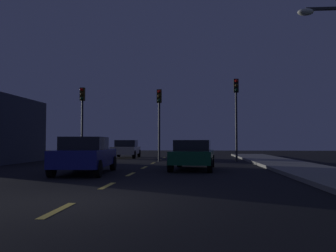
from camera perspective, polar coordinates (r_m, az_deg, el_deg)
ground_plane at (r=15.12m, az=-5.56°, el=-7.46°), size 80.00×80.00×0.00m
sidewalk_curb_right at (r=15.66m, az=22.79°, el=-6.83°), size 3.00×40.00×0.15m
lane_stripe_nearest at (r=7.24m, az=-17.19°, el=-12.71°), size 0.16×1.60×0.01m
lane_stripe_second at (r=10.83m, az=-9.66°, el=-9.37°), size 0.16×1.60×0.01m
lane_stripe_third at (r=14.53m, az=-5.97°, el=-7.65°), size 0.16×1.60×0.01m
lane_stripe_fourth at (r=18.27m, az=-3.80°, el=-6.61°), size 0.16×1.60×0.01m
lane_stripe_fifth at (r=22.03m, az=-2.38°, el=-5.92°), size 0.16×1.60×0.01m
lane_stripe_sixth at (r=25.80m, az=-1.37°, el=-5.43°), size 0.16×1.60×0.01m
lane_stripe_seventh at (r=29.58m, az=-0.62°, el=-5.07°), size 0.16×1.60×0.01m
traffic_signal_left at (r=25.08m, az=-13.53°, el=2.57°), size 0.32×0.38×5.01m
traffic_signal_center at (r=23.97m, az=-1.42°, el=2.44°), size 0.32×0.38×4.83m
traffic_signal_right at (r=24.04m, az=10.83°, el=3.46°), size 0.32×0.38×5.47m
car_stopped_ahead at (r=16.91m, az=4.01°, el=-4.52°), size 2.19×4.51×1.38m
car_adjacent_lane at (r=15.09m, az=-13.02°, el=-4.50°), size 2.20×4.60×1.50m
car_oncoming_far at (r=29.68m, az=-6.70°, el=-3.62°), size 2.13×4.36×1.45m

